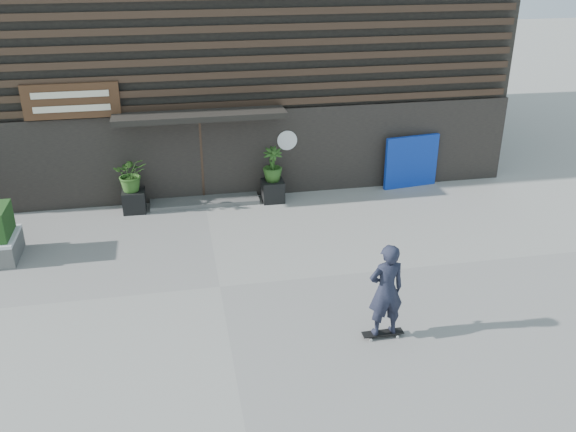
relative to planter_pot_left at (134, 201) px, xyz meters
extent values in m
plane|color=gray|center=(1.90, -4.40, -0.30)|extent=(80.00, 80.00, 0.00)
cube|color=#4D4C4A|center=(1.90, 0.20, -0.24)|extent=(3.00, 0.80, 0.12)
cube|color=black|center=(0.00, 0.00, 0.00)|extent=(0.60, 0.60, 0.60)
imported|color=#2D591E|center=(0.00, 0.00, 0.78)|extent=(0.86, 0.75, 0.96)
cube|color=black|center=(3.80, 0.00, 0.00)|extent=(0.60, 0.60, 0.60)
imported|color=#2D591E|center=(3.80, 0.00, 0.78)|extent=(0.54, 0.54, 0.96)
cube|color=#0C2A9C|center=(7.98, 0.30, 0.48)|extent=(1.66, 0.34, 1.56)
cube|color=black|center=(1.90, 5.60, 3.70)|extent=(18.00, 10.00, 8.00)
cube|color=black|center=(1.90, 0.54, 0.95)|extent=(18.00, 0.12, 2.50)
cube|color=#38281E|center=(1.90, 0.48, 2.40)|extent=(17.60, 0.08, 0.18)
cube|color=#38281E|center=(1.90, 0.48, 2.79)|extent=(17.60, 0.08, 0.18)
cube|color=#38281E|center=(1.90, 0.48, 3.18)|extent=(17.60, 0.08, 0.18)
cube|color=#38281E|center=(1.90, 0.48, 3.58)|extent=(17.60, 0.08, 0.18)
cube|color=#38281E|center=(1.90, 0.48, 3.97)|extent=(17.60, 0.08, 0.18)
cube|color=#38281E|center=(1.90, 0.48, 4.36)|extent=(17.60, 0.08, 0.18)
cube|color=#38281E|center=(1.90, 0.48, 4.75)|extent=(17.60, 0.08, 0.18)
cube|color=black|center=(1.90, 0.10, 2.25)|extent=(4.50, 1.00, 0.15)
cube|color=black|center=(1.90, 0.70, 0.85)|extent=(2.40, 0.30, 2.30)
cube|color=#38281E|center=(1.90, 0.52, 0.85)|extent=(0.06, 0.10, 2.30)
cube|color=#472B19|center=(-1.30, 0.40, 2.70)|extent=(2.40, 0.10, 0.90)
cube|color=beige|center=(-1.30, 0.33, 2.88)|extent=(1.90, 0.02, 0.16)
cube|color=beige|center=(-1.30, 0.33, 2.52)|extent=(1.90, 0.02, 0.16)
cylinder|color=white|center=(4.30, 0.46, 1.30)|extent=(0.56, 0.03, 0.56)
cube|color=black|center=(4.73, -6.78, -0.21)|extent=(0.78, 0.20, 0.02)
cylinder|color=beige|center=(4.47, -6.88, -0.27)|extent=(0.06, 0.03, 0.06)
cylinder|color=#A2A29D|center=(4.47, -6.68, -0.27)|extent=(0.06, 0.03, 0.06)
cylinder|color=beige|center=(4.99, -6.88, -0.27)|extent=(0.06, 0.03, 0.06)
cylinder|color=#ACADA8|center=(4.99, -6.68, -0.27)|extent=(0.06, 0.03, 0.06)
imported|color=black|center=(4.73, -6.78, 0.71)|extent=(0.70, 0.49, 1.84)
camera|label=1|loc=(1.17, -15.89, 6.60)|focal=38.68mm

